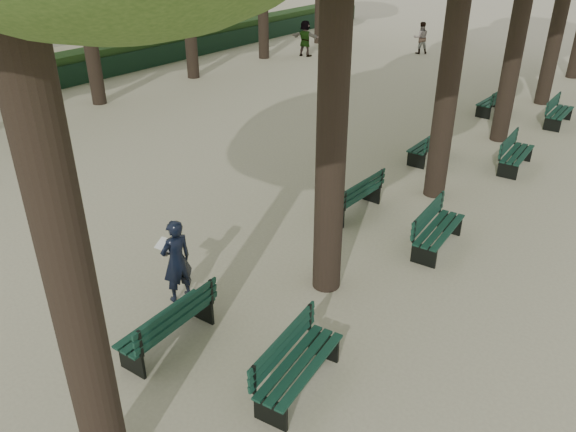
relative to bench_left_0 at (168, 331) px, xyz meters
The scene contains 15 objects.
ground 0.46m from the bench_left_0, 169.96° to the right, with size 120.00×120.00×0.00m, color tan.
bench_left_0 is the anchor object (origin of this frame).
bench_left_1 5.83m from the bench_left_0, 90.00° to the left, with size 0.65×1.82×0.92m.
bench_left_2 10.07m from the bench_left_0, 90.00° to the left, with size 0.58×1.80×0.92m.
bench_left_3 15.59m from the bench_left_0, 90.00° to the left, with size 0.66×1.83×0.92m.
bench_right_0 2.31m from the bench_left_0, 11.45° to the left, with size 0.75×1.85×0.92m.
bench_right_1 5.92m from the bench_left_0, 67.49° to the left, with size 0.68×1.83×0.92m.
bench_right_2 11.06m from the bench_left_0, 78.17° to the left, with size 0.65×1.82×0.92m.
bench_right_3 15.75m from the bench_left_0, 81.72° to the left, with size 0.58×1.80×0.92m.
man_with_map 1.38m from the bench_left_0, 128.44° to the left, with size 0.66×0.70×1.61m.
pedestrian_d 28.31m from the bench_left_0, 102.16° to the left, with size 0.76×0.31×1.56m, color #262628.
pedestrian_a 24.53m from the bench_left_0, 105.36° to the left, with size 0.77×0.32×1.59m, color #262628.
pedestrian_e 22.43m from the bench_left_0, 119.27° to the left, with size 1.64×0.35×1.76m, color #262628.
fence 18.86m from the bench_left_0, 144.56° to the left, with size 0.08×42.00×0.90m, color black.
hedge 19.44m from the bench_left_0, 145.76° to the left, with size 1.20×42.00×1.20m, color #1C3A14.
Camera 1 is at (6.17, -4.53, 6.12)m, focal length 35.00 mm.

